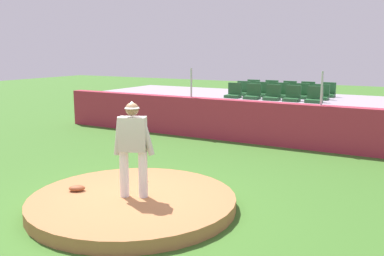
# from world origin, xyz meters

# --- Properties ---
(ground_plane) EXTENTS (60.00, 60.00, 0.00)m
(ground_plane) POSITION_xyz_m (0.00, 0.00, 0.00)
(ground_plane) COLOR #396924
(pitchers_mound) EXTENTS (3.73, 3.73, 0.22)m
(pitchers_mound) POSITION_xyz_m (0.00, 0.00, 0.11)
(pitchers_mound) COLOR #A86C41
(pitchers_mound) RESTS_ON ground_plane
(pitcher) EXTENTS (0.71, 0.43, 1.73)m
(pitcher) POSITION_xyz_m (0.04, -0.00, 1.23)
(pitcher) COLOR silver
(pitcher) RESTS_ON pitchers_mound
(baseball) EXTENTS (0.07, 0.07, 0.07)m
(baseball) POSITION_xyz_m (-0.30, 0.84, 0.26)
(baseball) COLOR white
(baseball) RESTS_ON pitchers_mound
(fielding_glove) EXTENTS (0.36, 0.34, 0.11)m
(fielding_glove) POSITION_xyz_m (-1.08, -0.28, 0.28)
(fielding_glove) COLOR brown
(fielding_glove) RESTS_ON pitchers_mound
(brick_barrier) EXTENTS (14.75, 0.40, 1.29)m
(brick_barrier) POSITION_xyz_m (0.00, 6.26, 0.64)
(brick_barrier) COLOR #A12A3D
(brick_barrier) RESTS_ON ground_plane
(fence_post_left) EXTENTS (0.06, 0.06, 0.96)m
(fence_post_left) POSITION_xyz_m (-2.31, 6.26, 1.76)
(fence_post_left) COLOR silver
(fence_post_left) RESTS_ON brick_barrier
(fence_post_right) EXTENTS (0.06, 0.06, 0.96)m
(fence_post_right) POSITION_xyz_m (1.87, 6.26, 1.76)
(fence_post_right) COLOR silver
(fence_post_right) RESTS_ON brick_barrier
(bleacher_platform) EXTENTS (13.78, 3.46, 1.20)m
(bleacher_platform) POSITION_xyz_m (0.00, 8.77, 0.60)
(bleacher_platform) COLOR gray
(bleacher_platform) RESTS_ON ground_plane
(stadium_chair_0) EXTENTS (0.48, 0.44, 0.50)m
(stadium_chair_0) POSITION_xyz_m (-1.38, 7.57, 1.36)
(stadium_chair_0) COLOR #265E30
(stadium_chair_0) RESTS_ON bleacher_platform
(stadium_chair_1) EXTENTS (0.48, 0.44, 0.50)m
(stadium_chair_1) POSITION_xyz_m (-0.67, 7.55, 1.36)
(stadium_chair_1) COLOR #265E30
(stadium_chair_1) RESTS_ON bleacher_platform
(stadium_chair_2) EXTENTS (0.48, 0.44, 0.50)m
(stadium_chair_2) POSITION_xyz_m (0.01, 7.55, 1.36)
(stadium_chair_2) COLOR #265E30
(stadium_chair_2) RESTS_ON bleacher_platform
(stadium_chair_3) EXTENTS (0.48, 0.44, 0.50)m
(stadium_chair_3) POSITION_xyz_m (0.67, 7.55, 1.36)
(stadium_chair_3) COLOR #265E30
(stadium_chair_3) RESTS_ON bleacher_platform
(stadium_chair_4) EXTENTS (0.48, 0.44, 0.50)m
(stadium_chair_4) POSITION_xyz_m (1.38, 7.54, 1.36)
(stadium_chair_4) COLOR #265E30
(stadium_chair_4) RESTS_ON bleacher_platform
(stadium_chair_5) EXTENTS (0.48, 0.44, 0.50)m
(stadium_chair_5) POSITION_xyz_m (-1.43, 8.49, 1.36)
(stadium_chair_5) COLOR #265E30
(stadium_chair_5) RESTS_ON bleacher_platform
(stadium_chair_6) EXTENTS (0.48, 0.44, 0.50)m
(stadium_chair_6) POSITION_xyz_m (-0.71, 8.44, 1.36)
(stadium_chair_6) COLOR #265E30
(stadium_chair_6) RESTS_ON bleacher_platform
(stadium_chair_7) EXTENTS (0.48, 0.44, 0.50)m
(stadium_chair_7) POSITION_xyz_m (0.02, 8.44, 1.36)
(stadium_chair_7) COLOR #265E30
(stadium_chair_7) RESTS_ON bleacher_platform
(stadium_chair_8) EXTENTS (0.48, 0.44, 0.50)m
(stadium_chair_8) POSITION_xyz_m (0.70, 8.48, 1.36)
(stadium_chair_8) COLOR #265E30
(stadium_chair_8) RESTS_ON bleacher_platform
(stadium_chair_9) EXTENTS (0.48, 0.44, 0.50)m
(stadium_chair_9) POSITION_xyz_m (1.39, 8.44, 1.36)
(stadium_chair_9) COLOR #265E30
(stadium_chair_9) RESTS_ON bleacher_platform
(stadium_chair_10) EXTENTS (0.48, 0.44, 0.50)m
(stadium_chair_10) POSITION_xyz_m (-1.39, 9.36, 1.36)
(stadium_chair_10) COLOR #265E30
(stadium_chair_10) RESTS_ON bleacher_platform
(stadium_chair_11) EXTENTS (0.48, 0.44, 0.50)m
(stadium_chair_11) POSITION_xyz_m (-0.67, 9.38, 1.36)
(stadium_chair_11) COLOR #265E30
(stadium_chair_11) RESTS_ON bleacher_platform
(stadium_chair_12) EXTENTS (0.48, 0.44, 0.50)m
(stadium_chair_12) POSITION_xyz_m (0.03, 9.35, 1.36)
(stadium_chair_12) COLOR #265E30
(stadium_chair_12) RESTS_ON bleacher_platform
(stadium_chair_13) EXTENTS (0.48, 0.44, 0.50)m
(stadium_chair_13) POSITION_xyz_m (0.68, 9.37, 1.36)
(stadium_chair_13) COLOR #265E30
(stadium_chair_13) RESTS_ON bleacher_platform
(stadium_chair_14) EXTENTS (0.48, 0.44, 0.50)m
(stadium_chair_14) POSITION_xyz_m (1.40, 9.37, 1.36)
(stadium_chair_14) COLOR #265E30
(stadium_chair_14) RESTS_ON bleacher_platform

